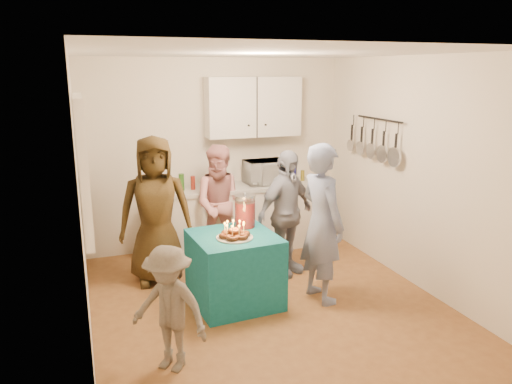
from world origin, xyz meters
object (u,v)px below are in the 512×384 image
object	(u,v)px
counter	(237,219)
microwave	(266,172)
punch_jar	(245,212)
woman_back_left	(156,211)
man_birthday	(322,223)
woman_back_right	(286,213)
child_near_left	(169,309)
party_table	(234,269)
woman_back_center	(222,205)

from	to	relation	value
counter	microwave	world-z (taller)	microwave
punch_jar	woman_back_left	size ratio (longest dim) A/B	0.20
man_birthday	woman_back_right	world-z (taller)	man_birthday
woman_back_right	child_near_left	size ratio (longest dim) A/B	1.41
woman_back_right	child_near_left	xyz separation A→B (m)	(-1.69, -1.54, -0.22)
woman_back_left	child_near_left	xyz separation A→B (m)	(-0.19, -1.83, -0.32)
microwave	child_near_left	xyz separation A→B (m)	(-1.82, -2.54, -0.53)
man_birthday	woman_back_left	world-z (taller)	woman_back_left
microwave	man_birthday	world-z (taller)	man_birthday
party_table	woman_back_right	distance (m)	1.06
microwave	woman_back_center	bearing A→B (deg)	-154.33
woman_back_right	woman_back_left	bearing A→B (deg)	143.30
counter	woman_back_left	bearing A→B (deg)	-149.33
counter	woman_back_left	size ratio (longest dim) A/B	1.27
microwave	woman_back_right	xyz separation A→B (m)	(-0.13, -1.01, -0.31)
woman_back_center	woman_back_right	distance (m)	0.88
counter	party_table	world-z (taller)	counter
woman_back_center	punch_jar	bearing A→B (deg)	-74.43
microwave	punch_jar	size ratio (longest dim) A/B	1.70
party_table	child_near_left	xyz separation A→B (m)	(-0.87, -0.99, 0.16)
punch_jar	woman_back_center	distance (m)	0.96
counter	woman_back_center	bearing A→B (deg)	-129.12
party_table	man_birthday	xyz separation A→B (m)	(0.91, -0.22, 0.48)
microwave	woman_back_left	bearing A→B (deg)	-157.93
woman_back_left	counter	bearing A→B (deg)	37.04
woman_back_center	child_near_left	size ratio (longest dim) A/B	1.42
punch_jar	woman_back_left	world-z (taller)	woman_back_left
counter	punch_jar	distance (m)	1.45
man_birthday	woman_back_left	bearing A→B (deg)	46.89
party_table	man_birthday	world-z (taller)	man_birthday
microwave	woman_back_left	distance (m)	1.79
woman_back_left	woman_back_center	distance (m)	0.95
punch_jar	man_birthday	size ratio (longest dim) A/B	0.20
counter	child_near_left	xyz separation A→B (m)	(-1.39, -2.54, 0.11)
microwave	woman_back_center	size ratio (longest dim) A/B	0.38
counter	child_near_left	world-z (taller)	child_near_left
punch_jar	woman_back_center	bearing A→B (deg)	89.56
party_table	punch_jar	xyz separation A→B (m)	(0.20, 0.24, 0.55)
counter	man_birthday	size ratio (longest dim) A/B	1.28
woman_back_left	punch_jar	bearing A→B (deg)	-28.47
microwave	counter	bearing A→B (deg)	178.56
counter	woman_back_left	distance (m)	1.46
child_near_left	woman_back_center	bearing A→B (deg)	106.92
man_birthday	child_near_left	xyz separation A→B (m)	(-1.77, -0.76, -0.32)
woman_back_left	child_near_left	bearing A→B (deg)	-89.49
punch_jar	child_near_left	size ratio (longest dim) A/B	0.31
party_table	punch_jar	bearing A→B (deg)	49.35
woman_back_left	woman_back_right	distance (m)	1.53
woman_back_left	party_table	bearing A→B (deg)	-45.05
punch_jar	man_birthday	distance (m)	0.84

